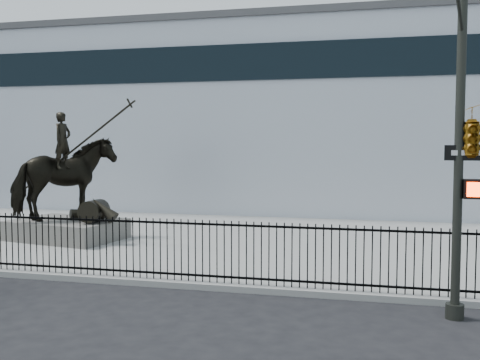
# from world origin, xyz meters

# --- Properties ---
(ground) EXTENTS (120.00, 120.00, 0.00)m
(ground) POSITION_xyz_m (0.00, 0.00, 0.00)
(ground) COLOR black
(ground) RESTS_ON ground
(plaza) EXTENTS (30.00, 12.00, 0.15)m
(plaza) POSITION_xyz_m (0.00, 7.00, 0.07)
(plaza) COLOR gray
(plaza) RESTS_ON ground
(building) EXTENTS (44.00, 14.00, 9.00)m
(building) POSITION_xyz_m (0.00, 20.00, 4.50)
(building) COLOR silver
(building) RESTS_ON ground
(picket_fence) EXTENTS (22.10, 0.10, 1.50)m
(picket_fence) POSITION_xyz_m (0.00, 1.25, 0.90)
(picket_fence) COLOR black
(picket_fence) RESTS_ON plaza
(statue_plinth) EXTENTS (3.97, 3.08, 0.67)m
(statue_plinth) POSITION_xyz_m (-4.88, 5.71, 0.49)
(statue_plinth) COLOR #575450
(statue_plinth) RESTS_ON plaza
(equestrian_statue) EXTENTS (4.52, 3.23, 3.88)m
(equestrian_statue) POSITION_xyz_m (-4.81, 5.70, 2.22)
(equestrian_statue) COLOR black
(equestrian_statue) RESTS_ON statue_plinth
(traffic_signal_right) EXTENTS (2.17, 6.86, 7.00)m
(traffic_signal_right) POSITION_xyz_m (6.47, -2.00, 4.85)
(traffic_signal_right) COLOR #242621
(traffic_signal_right) RESTS_ON ground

